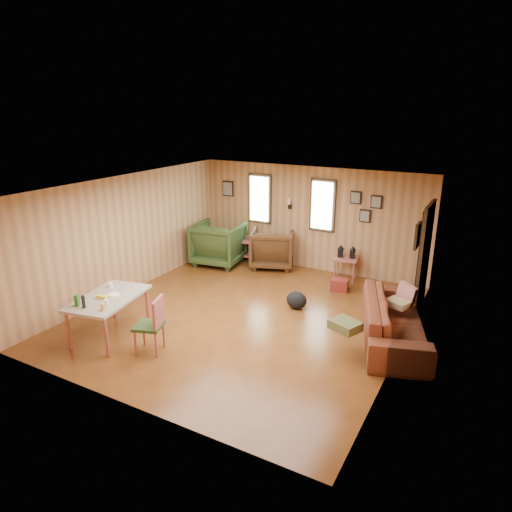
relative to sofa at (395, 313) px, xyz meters
The scene contains 11 objects.
room 2.52m from the sofa, behind, with size 5.54×6.04×2.44m.
sofa is the anchor object (origin of this frame).
recliner_brown 4.04m from the sofa, 146.41° to the left, with size 0.98×0.92×1.01m, color #432914.
recliner_green 4.94m from the sofa, 158.60° to the left, with size 1.09×1.02×1.13m, color #2F441F.
end_table 4.79m from the sofa, 151.45° to the left, with size 0.62×0.58×0.67m.
side_table 2.72m from the sofa, 124.88° to the left, with size 0.58×0.58×0.80m.
cooler 2.17m from the sofa, 132.84° to the left, with size 0.39×0.30×0.25m.
backpack 1.94m from the sofa, behind, with size 0.49×0.44×0.34m.
sofa_pillows 0.32m from the sofa, 152.17° to the right, with size 1.07×1.88×0.39m.
dining_table 4.71m from the sofa, 152.64° to the right, with size 1.08×1.52×0.91m.
dining_chair 3.89m from the sofa, 145.33° to the right, with size 0.52×0.52×0.91m.
Camera 1 is at (3.83, -6.59, 3.70)m, focal length 32.00 mm.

